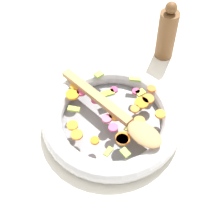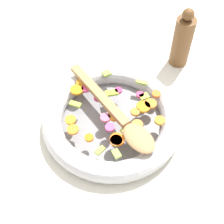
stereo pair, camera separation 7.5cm
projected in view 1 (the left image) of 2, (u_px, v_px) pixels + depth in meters
name	position (u px, v px, depth m)	size (l,w,h in m)	color
ground_plane	(112.00, 124.00, 0.79)	(4.00, 4.00, 0.00)	silver
skillet	(112.00, 119.00, 0.77)	(0.35, 0.35, 0.05)	slate
chopped_vegetables	(113.00, 110.00, 0.75)	(0.26, 0.25, 0.01)	orange
wooden_spoon	(119.00, 114.00, 0.73)	(0.24, 0.27, 0.01)	#A87F51
pepper_mill	(167.00, 33.00, 0.88)	(0.05, 0.05, 0.18)	brown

